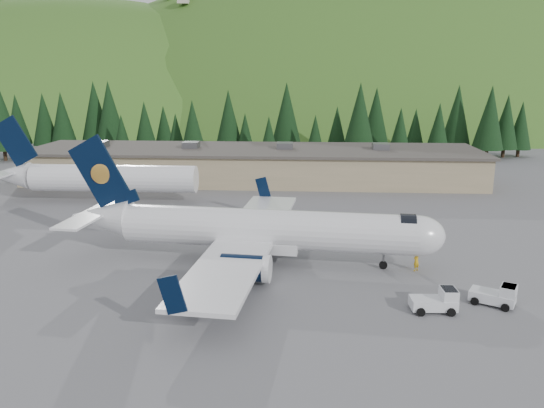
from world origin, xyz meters
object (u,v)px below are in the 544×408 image
Objects in this scene: second_airliner at (92,177)px; baggage_tug_b at (497,295)px; terminal_building at (253,164)px; ramp_worker at (416,261)px; baggage_tug_a at (437,301)px; airliner at (257,230)px.

baggage_tug_b is (42.52, -30.02, -2.57)m from second_airliner.
terminal_building is 38.38× the size of ramp_worker.
baggage_tug_a is 0.93× the size of baggage_tug_b.
ramp_worker is at bearing 152.35° from baggage_tug_b.
terminal_building is (-17.97, 47.32, 1.85)m from baggage_tug_a.
second_airliner reaches higher than terminal_building.
second_airliner is 0.39× the size of terminal_building.
airliner reaches higher than baggage_tug_b.
second_airliner is 8.33× the size of baggage_tug_a.
baggage_tug_b is 51.31m from terminal_building.
airliner is 9.71× the size of baggage_tug_b.
baggage_tug_a is (13.96, -9.42, -2.26)m from airliner.
airliner reaches higher than ramp_worker.
baggage_tug_b is 1.91× the size of ramp_worker.
terminal_building is at bearing 144.46° from baggage_tug_b.
ramp_worker is (37.96, -23.28, -2.40)m from second_airliner.
airliner reaches higher than baggage_tug_a.
terminal_building reaches higher than baggage_tug_a.
baggage_tug_a is 8.05m from ramp_worker.
airliner is 18.55× the size of ramp_worker.
baggage_tug_a reaches higher than baggage_tug_b.
airliner reaches higher than terminal_building.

